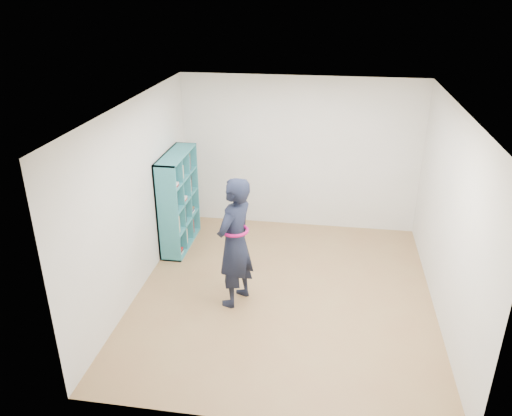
# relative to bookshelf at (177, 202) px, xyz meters

# --- Properties ---
(floor) EXTENTS (4.50, 4.50, 0.00)m
(floor) POSITION_rel_bookshelf_xyz_m (1.85, -1.18, -0.76)
(floor) COLOR #916742
(floor) RESTS_ON ground
(ceiling) EXTENTS (4.50, 4.50, 0.00)m
(ceiling) POSITION_rel_bookshelf_xyz_m (1.85, -1.18, 1.84)
(ceiling) COLOR white
(ceiling) RESTS_ON wall_back
(wall_left) EXTENTS (0.02, 4.50, 2.60)m
(wall_left) POSITION_rel_bookshelf_xyz_m (-0.15, -1.18, 0.54)
(wall_left) COLOR beige
(wall_left) RESTS_ON floor
(wall_right) EXTENTS (0.02, 4.50, 2.60)m
(wall_right) POSITION_rel_bookshelf_xyz_m (3.85, -1.18, 0.54)
(wall_right) COLOR beige
(wall_right) RESTS_ON floor
(wall_back) EXTENTS (4.00, 0.02, 2.60)m
(wall_back) POSITION_rel_bookshelf_xyz_m (1.85, 1.07, 0.54)
(wall_back) COLOR beige
(wall_back) RESTS_ON floor
(wall_front) EXTENTS (4.00, 0.02, 2.60)m
(wall_front) POSITION_rel_bookshelf_xyz_m (1.85, -3.43, 0.54)
(wall_front) COLOR beige
(wall_front) RESTS_ON floor
(bookshelf) EXTENTS (0.34, 1.17, 1.56)m
(bookshelf) POSITION_rel_bookshelf_xyz_m (0.00, 0.00, 0.00)
(bookshelf) COLOR teal
(bookshelf) RESTS_ON floor
(person) EXTENTS (0.64, 0.76, 1.77)m
(person) POSITION_rel_bookshelf_xyz_m (1.22, -1.44, 0.13)
(person) COLOR black
(person) RESTS_ON floor
(smartphone) EXTENTS (0.02, 0.11, 0.14)m
(smartphone) POSITION_rel_bookshelf_xyz_m (1.12, -1.29, 0.24)
(smartphone) COLOR silver
(smartphone) RESTS_ON person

